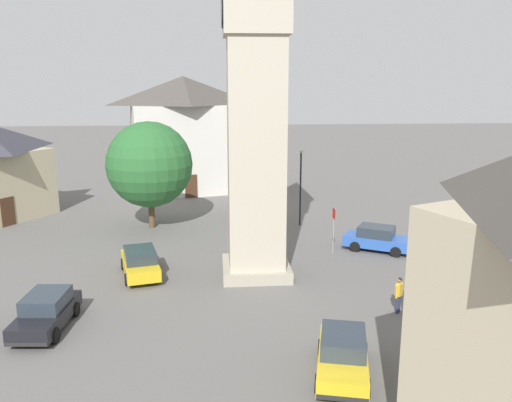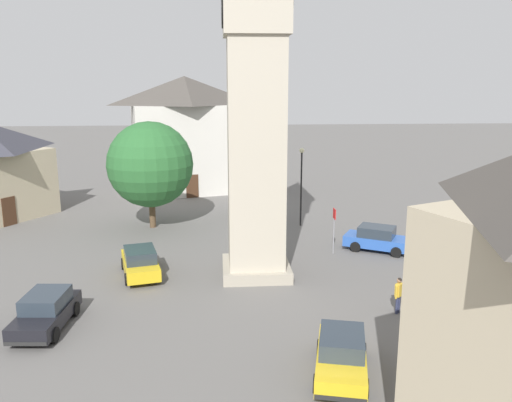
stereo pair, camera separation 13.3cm
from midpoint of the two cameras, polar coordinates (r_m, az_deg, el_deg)
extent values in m
plane|color=#605E5B|center=(28.70, 0.13, -7.94)|extent=(200.00, 200.00, 0.00)
cube|color=#A59C89|center=(28.59, 0.13, -7.38)|extent=(3.59, 3.59, 0.60)
cube|color=#B7AD99|center=(27.08, 0.14, 5.00)|extent=(2.88, 2.88, 11.78)
cube|color=#B7AD99|center=(27.08, 0.15, 20.87)|extent=(3.22, 3.22, 3.16)
cylinder|color=white|center=(27.25, 3.83, 20.79)|extent=(2.42, 0.04, 2.42)
torus|color=black|center=(27.25, 3.85, 20.79)|extent=(2.48, 0.06, 2.48)
cube|color=black|center=(26.90, 4.04, 20.89)|extent=(0.92, 0.02, 0.04)
cylinder|color=white|center=(27.01, -3.57, 20.87)|extent=(2.42, 0.04, 2.42)
torus|color=black|center=(27.01, -3.59, 20.87)|extent=(2.48, 0.06, 2.48)
cube|color=silver|center=(39.98, -0.46, -1.03)|extent=(4.25, 2.11, 0.64)
cube|color=#28333D|center=(39.68, -0.47, -0.21)|extent=(2.25, 1.77, 0.64)
cylinder|color=black|center=(41.27, -1.51, -0.97)|extent=(0.66, 0.28, 0.64)
cylinder|color=black|center=(41.21, 0.72, -0.99)|extent=(0.66, 0.28, 0.64)
cylinder|color=black|center=(38.89, -1.70, -1.84)|extent=(0.66, 0.28, 0.64)
cylinder|color=black|center=(38.83, 0.65, -1.86)|extent=(0.66, 0.28, 0.64)
cube|color=black|center=(41.99, -0.36, -0.65)|extent=(0.29, 1.67, 0.16)
cube|color=white|center=(34.22, 21.78, -4.38)|extent=(2.75, 4.41, 0.64)
cube|color=#28333D|center=(34.15, 22.06, -3.35)|extent=(2.07, 2.45, 0.64)
cylinder|color=black|center=(32.94, 21.06, -5.47)|extent=(0.39, 0.68, 0.64)
cylinder|color=black|center=(34.09, 19.31, -4.72)|extent=(0.39, 0.68, 0.64)
cylinder|color=black|center=(34.57, 24.15, -4.90)|extent=(0.39, 0.68, 0.64)
cylinder|color=black|center=(35.67, 22.38, -4.20)|extent=(0.39, 0.68, 0.64)
cube|color=black|center=(33.01, 19.12, -5.18)|extent=(1.64, 0.57, 0.16)
cube|color=#2D5BB7|center=(33.17, 13.34, -4.32)|extent=(3.49, 4.41, 0.64)
cube|color=#28333D|center=(33.02, 13.14, -3.26)|extent=(2.39, 2.60, 0.64)
cylinder|color=black|center=(33.80, 15.64, -4.61)|extent=(0.51, 0.67, 0.64)
cylinder|color=black|center=(32.29, 15.16, -5.40)|extent=(0.51, 0.67, 0.64)
cylinder|color=black|center=(34.25, 11.58, -4.16)|extent=(0.51, 0.67, 0.64)
cylinder|color=black|center=(32.76, 10.91, -4.92)|extent=(0.51, 0.67, 0.64)
cube|color=black|center=(32.92, 16.77, -5.06)|extent=(1.51, 0.92, 0.16)
cube|color=gold|center=(19.60, 9.48, -16.70)|extent=(4.39, 2.63, 0.64)
cube|color=#28333D|center=(19.43, 9.56, -14.89)|extent=(2.41, 2.01, 0.64)
cylinder|color=black|center=(18.71, 12.03, -19.35)|extent=(0.67, 0.37, 0.64)
cylinder|color=black|center=(18.68, 6.83, -19.18)|extent=(0.67, 0.37, 0.64)
cylinder|color=black|center=(20.83, 11.76, -15.75)|extent=(0.67, 0.37, 0.64)
cylinder|color=black|center=(20.81, 7.19, -15.60)|extent=(0.67, 0.37, 0.64)
cube|color=black|center=(17.98, 9.42, -20.48)|extent=(0.51, 1.65, 0.16)
cube|color=black|center=(24.22, -21.79, -11.49)|extent=(4.22, 2.01, 0.64)
cube|color=#28333D|center=(24.10, -21.78, -10.00)|extent=(2.21, 1.72, 0.64)
cylinder|color=black|center=(23.01, -20.98, -13.48)|extent=(0.65, 0.27, 0.64)
cylinder|color=black|center=(23.62, -24.70, -13.12)|extent=(0.65, 0.27, 0.64)
cylinder|color=black|center=(25.09, -18.96, -11.06)|extent=(0.65, 0.27, 0.64)
cylinder|color=black|center=(25.65, -22.40, -10.81)|extent=(0.65, 0.27, 0.64)
cube|color=black|center=(22.64, -23.66, -14.04)|extent=(0.25, 1.67, 0.16)
cube|color=gold|center=(28.97, -12.38, -6.81)|extent=(4.39, 2.63, 0.64)
cube|color=#28333D|center=(28.63, -12.41, -5.74)|extent=(2.41, 2.02, 0.64)
cylinder|color=black|center=(30.17, -14.12, -6.65)|extent=(0.67, 0.37, 0.64)
cylinder|color=black|center=(30.29, -11.09, -6.41)|extent=(0.67, 0.37, 0.64)
cylinder|color=black|center=(27.86, -13.74, -8.29)|extent=(0.67, 0.37, 0.64)
cylinder|color=black|center=(28.00, -10.44, -8.02)|extent=(0.67, 0.37, 0.64)
cube|color=black|center=(30.95, -12.75, -5.97)|extent=(0.52, 1.65, 0.16)
cylinder|color=#2D3351|center=(24.77, 15.25, -10.90)|extent=(0.13, 0.13, 0.82)
cylinder|color=#2D3351|center=(24.92, 15.44, -10.76)|extent=(0.13, 0.13, 0.82)
cube|color=gold|center=(24.57, 15.45, -9.31)|extent=(0.41, 0.41, 0.60)
cylinder|color=gold|center=(24.39, 15.20, -9.59)|extent=(0.09, 0.09, 0.60)
cylinder|color=gold|center=(24.79, 15.68, -9.25)|extent=(0.09, 0.09, 0.60)
sphere|color=#9E7051|center=(24.41, 15.51, -8.33)|extent=(0.22, 0.22, 0.22)
sphere|color=black|center=(24.39, 15.53, -8.29)|extent=(0.20, 0.20, 0.20)
cylinder|color=brown|center=(37.99, -11.14, -1.03)|extent=(0.44, 0.44, 2.45)
sphere|color=#28602D|center=(37.34, -11.36, 3.94)|extent=(6.00, 6.00, 6.00)
cube|color=#422819|center=(18.27, 22.48, -18.27)|extent=(0.51, 1.04, 2.10)
cube|color=beige|center=(49.48, -7.55, 5.66)|extent=(7.59, 10.44, 8.13)
pyramid|color=#47423D|center=(49.11, -7.73, 11.86)|extent=(7.97, 10.96, 2.56)
cube|color=#422819|center=(47.17, -6.88, 1.61)|extent=(0.32, 1.09, 2.10)
cube|color=#422819|center=(41.72, -25.23, -1.04)|extent=(0.97, 0.67, 2.10)
cylinder|color=black|center=(37.56, 5.04, 1.23)|extent=(0.12, 0.12, 5.29)
sphere|color=beige|center=(37.10, 5.13, 5.51)|extent=(0.36, 0.36, 0.36)
cylinder|color=gray|center=(31.96, 8.58, -3.81)|extent=(0.07, 0.07, 2.20)
cube|color=red|center=(31.59, 8.66, -1.38)|extent=(0.60, 0.04, 0.60)
camera|label=1|loc=(0.07, -89.86, 0.03)|focal=36.69mm
camera|label=2|loc=(0.07, 90.14, -0.03)|focal=36.69mm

